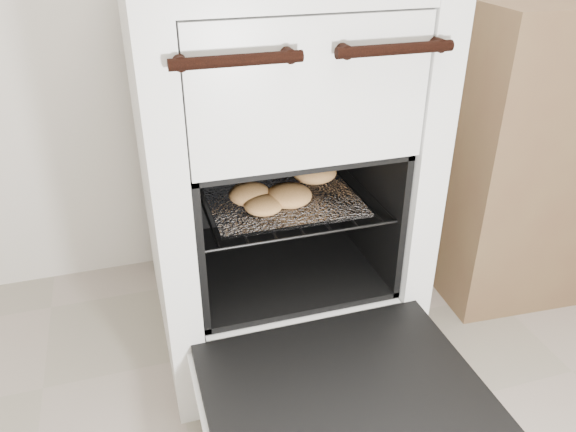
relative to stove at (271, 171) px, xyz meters
The scene contains 6 objects.
stove is the anchor object (origin of this frame).
oven_door 0.60m from the stove, 90.00° to the right, with size 0.57×0.44×0.04m.
oven_rack 0.08m from the stove, 90.00° to the right, with size 0.46×0.44×0.01m.
foil_sheet 0.10m from the stove, 90.00° to the right, with size 0.36×0.32×0.01m, color white.
baked_rolls 0.11m from the stove, 85.65° to the right, with size 0.33×0.27×0.05m.
counter 0.98m from the stove, ahead, with size 0.87×0.58×0.87m, color brown.
Camera 1 is at (-0.38, -0.14, 1.07)m, focal length 35.00 mm.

